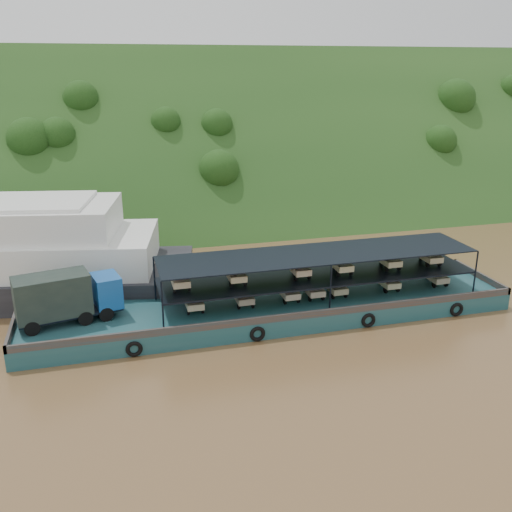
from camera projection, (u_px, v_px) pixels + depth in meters
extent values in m
plane|color=brown|center=(292.00, 306.00, 43.34)|extent=(160.00, 160.00, 0.00)
cube|color=#1A3C16|center=(205.00, 202.00, 76.26)|extent=(140.00, 39.60, 39.60)
cube|color=#15464C|center=(271.00, 309.00, 41.28)|extent=(35.00, 7.00, 1.20)
cube|color=#592D19|center=(258.00, 282.00, 44.12)|extent=(35.00, 0.20, 0.50)
cube|color=#592D19|center=(286.00, 317.00, 37.90)|extent=(35.00, 0.20, 0.50)
cube|color=#592D19|center=(480.00, 276.00, 45.38)|extent=(0.20, 7.00, 0.50)
cube|color=#592D19|center=(12.00, 326.00, 36.65)|extent=(0.20, 7.00, 0.50)
torus|color=black|center=(134.00, 349.00, 35.54)|extent=(1.06, 0.26, 1.06)
torus|color=black|center=(258.00, 334.00, 37.55)|extent=(1.06, 0.26, 1.06)
torus|color=black|center=(368.00, 320.00, 39.56)|extent=(1.06, 0.26, 1.06)
torus|color=black|center=(457.00, 309.00, 41.31)|extent=(1.06, 0.26, 1.06)
cylinder|color=black|center=(32.00, 328.00, 35.77)|extent=(1.02, 0.54, 0.97)
cylinder|color=black|center=(28.00, 316.00, 37.48)|extent=(1.02, 0.54, 0.97)
cylinder|color=black|center=(85.00, 318.00, 37.22)|extent=(1.02, 0.54, 0.97)
cylinder|color=black|center=(79.00, 307.00, 38.93)|extent=(1.02, 0.54, 0.97)
cylinder|color=black|center=(106.00, 314.00, 37.82)|extent=(1.02, 0.54, 0.97)
cylinder|color=black|center=(99.00, 303.00, 39.53)|extent=(1.02, 0.54, 0.97)
cube|color=black|center=(70.00, 313.00, 37.69)|extent=(6.90, 3.49, 0.19)
cube|color=#164E98|center=(107.00, 290.00, 38.44)|extent=(2.11, 2.63, 2.13)
cube|color=black|center=(118.00, 283.00, 38.68)|extent=(0.47, 1.91, 0.87)
cube|color=black|center=(52.00, 296.00, 36.81)|extent=(5.05, 3.27, 2.72)
cube|color=black|center=(317.00, 275.00, 41.44)|extent=(23.00, 5.00, 0.12)
cube|color=black|center=(318.00, 254.00, 40.92)|extent=(23.00, 5.00, 0.08)
cylinder|color=black|center=(162.00, 305.00, 36.27)|extent=(0.12, 0.12, 3.30)
cylinder|color=black|center=(155.00, 278.00, 40.84)|extent=(0.12, 0.12, 3.30)
cylinder|color=black|center=(330.00, 288.00, 39.16)|extent=(0.12, 0.12, 3.30)
cylinder|color=black|center=(305.00, 264.00, 43.73)|extent=(0.12, 0.12, 3.30)
cylinder|color=black|center=(475.00, 272.00, 42.04)|extent=(0.12, 0.12, 3.30)
cylinder|color=black|center=(438.00, 252.00, 46.61)|extent=(0.12, 0.12, 3.30)
cylinder|color=black|center=(191.00, 301.00, 40.56)|extent=(0.12, 0.52, 0.52)
cylinder|color=black|center=(188.00, 311.00, 38.78)|extent=(0.14, 0.52, 0.52)
cylinder|color=black|center=(203.00, 310.00, 39.04)|extent=(0.14, 0.52, 0.52)
cube|color=beige|center=(195.00, 304.00, 39.12)|extent=(1.15, 1.50, 0.44)
cube|color=red|center=(192.00, 295.00, 40.12)|extent=(0.55, 0.80, 0.80)
cube|color=red|center=(192.00, 290.00, 39.78)|extent=(0.50, 0.10, 0.10)
cylinder|color=black|center=(240.00, 296.00, 41.45)|extent=(0.12, 0.52, 0.52)
cylinder|color=black|center=(239.00, 306.00, 39.67)|extent=(0.14, 0.52, 0.52)
cylinder|color=black|center=(253.00, 304.00, 39.92)|extent=(0.14, 0.52, 0.52)
cube|color=tan|center=(244.00, 299.00, 40.01)|extent=(1.15, 1.50, 0.44)
cube|color=red|center=(241.00, 290.00, 41.01)|extent=(0.55, 0.80, 0.80)
cube|color=red|center=(241.00, 285.00, 40.66)|extent=(0.50, 0.10, 0.10)
cylinder|color=black|center=(284.00, 291.00, 42.29)|extent=(0.12, 0.52, 0.52)
cylinder|color=black|center=(285.00, 301.00, 40.52)|extent=(0.14, 0.52, 0.52)
cylinder|color=black|center=(298.00, 299.00, 40.77)|extent=(0.14, 0.52, 0.52)
cube|color=beige|center=(290.00, 294.00, 40.86)|extent=(1.15, 1.50, 0.44)
cube|color=red|center=(285.00, 286.00, 41.85)|extent=(0.55, 0.80, 0.80)
cube|color=red|center=(286.00, 280.00, 41.51)|extent=(0.50, 0.10, 0.10)
cylinder|color=black|center=(330.00, 286.00, 43.21)|extent=(0.12, 0.52, 0.52)
cylinder|color=black|center=(333.00, 296.00, 41.44)|extent=(0.14, 0.52, 0.52)
cylinder|color=black|center=(345.00, 294.00, 41.69)|extent=(0.14, 0.52, 0.52)
cube|color=#C4B78A|center=(337.00, 289.00, 41.78)|extent=(1.15, 1.50, 0.44)
cube|color=red|center=(331.00, 281.00, 42.77)|extent=(0.55, 0.80, 0.80)
cube|color=red|center=(333.00, 276.00, 42.43)|extent=(0.50, 0.10, 0.10)
cylinder|color=black|center=(381.00, 281.00, 44.28)|extent=(0.12, 0.52, 0.52)
cylinder|color=black|center=(386.00, 290.00, 42.51)|extent=(0.14, 0.52, 0.52)
cylinder|color=black|center=(398.00, 288.00, 42.76)|extent=(0.14, 0.52, 0.52)
cube|color=beige|center=(390.00, 283.00, 42.84)|extent=(1.15, 1.50, 0.44)
cube|color=#B10B0E|center=(383.00, 276.00, 43.84)|extent=(0.55, 0.80, 0.80)
cube|color=#B10B0E|center=(384.00, 271.00, 43.50)|extent=(0.50, 0.10, 0.10)
cylinder|color=black|center=(427.00, 276.00, 45.31)|extent=(0.12, 0.52, 0.52)
cylinder|color=black|center=(434.00, 284.00, 43.53)|extent=(0.14, 0.52, 0.52)
cylinder|color=black|center=(446.00, 283.00, 43.79)|extent=(0.14, 0.52, 0.52)
cube|color=#C2AE89|center=(438.00, 278.00, 43.87)|extent=(1.15, 1.50, 0.44)
cube|color=red|center=(430.00, 271.00, 44.87)|extent=(0.55, 0.80, 0.80)
cube|color=red|center=(432.00, 266.00, 44.53)|extent=(0.50, 0.10, 0.10)
cylinder|color=black|center=(308.00, 288.00, 42.77)|extent=(0.12, 0.52, 0.52)
cylinder|color=black|center=(310.00, 298.00, 41.00)|extent=(0.14, 0.52, 0.52)
cylinder|color=black|center=(323.00, 297.00, 41.25)|extent=(0.14, 0.52, 0.52)
cube|color=beige|center=(315.00, 291.00, 41.33)|extent=(1.15, 1.50, 0.44)
cube|color=red|center=(309.00, 283.00, 42.33)|extent=(0.55, 0.80, 0.80)
cube|color=red|center=(310.00, 278.00, 41.99)|extent=(0.50, 0.10, 0.10)
cylinder|color=black|center=(178.00, 279.00, 39.79)|extent=(0.12, 0.52, 0.52)
cylinder|color=black|center=(174.00, 289.00, 38.02)|extent=(0.14, 0.52, 0.52)
cylinder|color=black|center=(189.00, 288.00, 38.27)|extent=(0.14, 0.52, 0.52)
cube|color=beige|center=(181.00, 282.00, 38.36)|extent=(1.15, 1.50, 0.44)
cube|color=red|center=(178.00, 274.00, 39.35)|extent=(0.55, 0.80, 0.80)
cube|color=red|center=(178.00, 268.00, 39.01)|extent=(0.50, 0.10, 0.10)
cylinder|color=black|center=(232.00, 274.00, 40.76)|extent=(0.12, 0.52, 0.52)
cylinder|color=black|center=(231.00, 284.00, 38.99)|extent=(0.14, 0.52, 0.52)
cylinder|color=black|center=(245.00, 282.00, 39.24)|extent=(0.14, 0.52, 0.52)
cube|color=#CBBD90|center=(237.00, 276.00, 39.33)|extent=(1.15, 1.50, 0.44)
cube|color=#B3170B|center=(233.00, 269.00, 40.32)|extent=(0.55, 0.80, 0.80)
cube|color=#B3170B|center=(234.00, 263.00, 39.98)|extent=(0.50, 0.10, 0.10)
cylinder|color=black|center=(294.00, 268.00, 41.94)|extent=(0.12, 0.52, 0.52)
cylinder|color=black|center=(296.00, 277.00, 40.17)|extent=(0.14, 0.52, 0.52)
cylinder|color=black|center=(309.00, 276.00, 40.42)|extent=(0.14, 0.52, 0.52)
cube|color=beige|center=(301.00, 270.00, 40.51)|extent=(1.15, 1.50, 0.44)
cube|color=#B60C21|center=(296.00, 263.00, 41.50)|extent=(0.55, 0.80, 0.80)
cube|color=#B60C21|center=(297.00, 257.00, 41.16)|extent=(0.50, 0.10, 0.10)
cylinder|color=black|center=(335.00, 264.00, 42.75)|extent=(0.12, 0.52, 0.52)
cylinder|color=black|center=(338.00, 273.00, 40.98)|extent=(0.14, 0.52, 0.52)
cylinder|color=black|center=(351.00, 272.00, 41.23)|extent=(0.14, 0.52, 0.52)
cube|color=beige|center=(343.00, 266.00, 41.32)|extent=(1.15, 1.50, 0.44)
cube|color=#1B2DA2|center=(337.00, 259.00, 42.31)|extent=(0.55, 0.80, 0.80)
cube|color=#1B2DA2|center=(338.00, 253.00, 41.97)|extent=(0.50, 0.10, 0.10)
cylinder|color=black|center=(381.00, 260.00, 43.72)|extent=(0.12, 0.52, 0.52)
cylinder|color=black|center=(387.00, 268.00, 41.95)|extent=(0.14, 0.52, 0.52)
cylinder|color=black|center=(399.00, 267.00, 42.20)|extent=(0.14, 0.52, 0.52)
cube|color=beige|center=(391.00, 262.00, 42.28)|extent=(1.15, 1.50, 0.44)
cube|color=red|center=(384.00, 255.00, 43.28)|extent=(0.55, 0.80, 0.80)
cube|color=red|center=(386.00, 249.00, 42.94)|extent=(0.50, 0.10, 0.10)
cylinder|color=black|center=(421.00, 256.00, 44.57)|extent=(0.12, 0.52, 0.52)
cylinder|color=black|center=(428.00, 264.00, 42.80)|extent=(0.14, 0.52, 0.52)
cylinder|color=black|center=(440.00, 263.00, 43.05)|extent=(0.14, 0.52, 0.52)
cube|color=beige|center=(432.00, 258.00, 43.14)|extent=(1.15, 1.50, 0.44)
cube|color=beige|center=(424.00, 251.00, 44.13)|extent=(0.55, 0.80, 0.80)
cube|color=beige|center=(426.00, 246.00, 43.79)|extent=(0.50, 0.10, 0.10)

